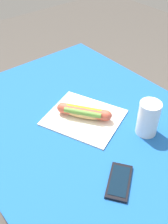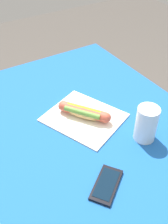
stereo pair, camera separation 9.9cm
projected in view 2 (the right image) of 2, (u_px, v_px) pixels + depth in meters
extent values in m
plane|color=#47423D|center=(84.00, 223.00, 1.47)|extent=(6.00, 6.00, 0.00)
cylinder|color=brown|center=(89.00, 114.00, 1.63)|extent=(0.07, 0.07, 0.71)
cube|color=brown|center=(85.00, 127.00, 1.00)|extent=(0.99, 0.75, 0.03)
cube|color=#19519E|center=(85.00, 124.00, 0.99)|extent=(1.05, 0.81, 0.00)
cube|color=silver|center=(84.00, 117.00, 1.01)|extent=(0.33, 0.31, 0.01)
ellipsoid|color=tan|center=(84.00, 113.00, 0.99)|extent=(0.16, 0.13, 0.04)
cylinder|color=#BC4C38|center=(84.00, 112.00, 0.99)|extent=(0.16, 0.13, 0.04)
sphere|color=#BC4C38|center=(63.00, 106.00, 1.02)|extent=(0.04, 0.04, 0.04)
sphere|color=#BC4C38|center=(106.00, 118.00, 0.96)|extent=(0.04, 0.04, 0.04)
cube|color=yellow|center=(84.00, 108.00, 0.98)|extent=(0.11, 0.08, 0.00)
cylinder|color=#568433|center=(82.00, 112.00, 0.98)|extent=(0.13, 0.10, 0.02)
cube|color=black|center=(106.00, 185.00, 0.78)|extent=(0.13, 0.14, 0.01)
cube|color=black|center=(107.00, 184.00, 0.78)|extent=(0.10, 0.12, 0.00)
cylinder|color=white|center=(146.00, 124.00, 0.89)|extent=(0.07, 0.07, 0.13)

